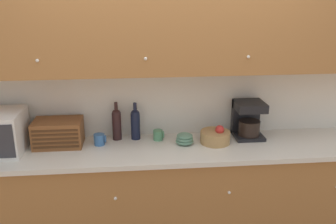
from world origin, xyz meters
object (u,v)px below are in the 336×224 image
mug (158,135)px  fruit_basket (215,137)px  bowl_stack_on_counter (185,139)px  coffee_maker (248,119)px  bread_box (58,133)px  second_wine_bottle (135,123)px  wine_bottle (117,123)px  mug_blue_second (100,139)px

mug → fruit_basket: size_ratio=0.37×
bowl_stack_on_counter → coffee_maker: size_ratio=0.47×
bread_box → bowl_stack_on_counter: bearing=-4.2°
second_wine_bottle → fruit_basket: size_ratio=1.29×
bowl_stack_on_counter → wine_bottle: bearing=164.0°
second_wine_bottle → mug: 0.23m
wine_bottle → second_wine_bottle: wine_bottle is taller
fruit_basket → bowl_stack_on_counter: bearing=179.5°
mug → bread_box: bearing=-177.8°
fruit_basket → mug: bearing=166.7°
wine_bottle → coffee_maker: bearing=-2.3°
mug_blue_second → coffee_maker: (1.30, 0.07, 0.11)m
second_wine_bottle → coffee_maker: second_wine_bottle is taller
mug_blue_second → mug: (0.50, 0.06, -0.00)m
wine_bottle → bowl_stack_on_counter: (0.57, -0.16, -0.11)m
bread_box → mug: size_ratio=4.18×
bread_box → mug: 0.84m
mug_blue_second → bread_box: bearing=175.5°
bread_box → fruit_basket: size_ratio=1.56×
second_wine_bottle → coffee_maker: 0.99m
mug → mug_blue_second: bearing=-173.2°
wine_bottle → second_wine_bottle: size_ratio=1.02×
wine_bottle → fruit_basket: bearing=-11.3°
mug_blue_second → mug: size_ratio=1.09×
mug_blue_second → bowl_stack_on_counter: (0.72, -0.05, -0.00)m
second_wine_bottle → mug: (0.20, -0.05, -0.10)m
bread_box → mug_blue_second: bearing=-4.5°
bread_box → wine_bottle: (0.48, 0.09, 0.04)m
mug → coffee_maker: coffee_maker is taller
mug_blue_second → coffee_maker: 1.30m
mug_blue_second → second_wine_bottle: second_wine_bottle is taller
bread_box → coffee_maker: (1.64, 0.04, 0.05)m
second_wine_bottle → bowl_stack_on_counter: 0.45m
bread_box → coffee_maker: size_ratio=1.22×
wine_bottle → coffee_maker: size_ratio=1.03×
bread_box → coffee_maker: 1.64m
mug → bowl_stack_on_counter: (0.22, -0.11, 0.00)m
mug_blue_second → wine_bottle: 0.21m
mug → bowl_stack_on_counter: bearing=-27.2°
wine_bottle → coffee_maker: wine_bottle is taller
bread_box → mug_blue_second: bread_box is taller
wine_bottle → second_wine_bottle: 0.16m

